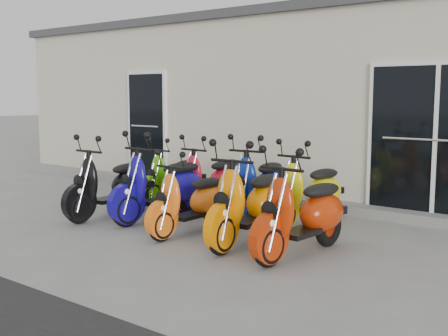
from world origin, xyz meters
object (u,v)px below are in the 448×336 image
Objects in this scene: scooter_front_red at (303,200)px; scooter_back_blue at (259,175)px; scooter_back_red at (210,171)px; scooter_back_green at (174,169)px; scooter_back_yellow at (309,181)px; scooter_front_black at (111,175)px; scooter_front_blue at (161,175)px; scooter_front_orange_b at (250,191)px; scooter_front_orange_a at (190,191)px.

scooter_front_red reaches higher than scooter_back_blue.
scooter_back_green is at bearing 179.61° from scooter_back_red.
scooter_back_yellow reaches higher than scooter_back_green.
scooter_back_blue is at bearing -1.22° from scooter_back_green.
scooter_back_blue is (1.77, 1.35, 0.01)m from scooter_front_black.
scooter_front_blue is 1.39m from scooter_back_green.
scooter_front_orange_b is 1.09× the size of scooter_back_red.
scooter_back_yellow is at bearing 28.17° from scooter_front_black.
scooter_back_red reaches higher than scooter_front_orange_a.
scooter_front_black reaches higher than scooter_front_orange_a.
scooter_back_green is (-0.79, 1.14, -0.10)m from scooter_front_blue.
scooter_front_red is 1.13× the size of scooter_back_green.
scooter_front_red is at bearing 1.95° from scooter_front_orange_a.
scooter_front_orange_a is at bearing -1.41° from scooter_front_black.
scooter_front_blue reaches higher than scooter_back_green.
scooter_front_red is (1.69, -0.00, 0.07)m from scooter_front_orange_a.
scooter_front_black is 0.95× the size of scooter_front_blue.
scooter_back_blue is (-0.77, 1.34, -0.02)m from scooter_front_orange_b.
scooter_front_black is 1.60m from scooter_back_red.
scooter_front_black is at bearing -175.22° from scooter_front_red.
scooter_front_black is 1.02× the size of scooter_back_yellow.
scooter_front_orange_b is at bearing -27.19° from scooter_back_green.
scooter_front_orange_a is 1.67m from scooter_back_red.
scooter_front_blue is at bearing 167.28° from scooter_front_orange_b.
scooter_back_red is (-0.83, 1.44, 0.04)m from scooter_front_orange_a.
scooter_back_red is (0.79, 1.39, -0.02)m from scooter_front_black.
scooter_front_blue is 1.09m from scooter_back_red.
scooter_back_blue reaches higher than scooter_back_red.
scooter_front_red is 1.01× the size of scooter_back_blue.
scooter_back_blue is (1.02, 1.04, -0.03)m from scooter_front_blue.
scooter_back_blue is 0.84m from scooter_back_yellow.
scooter_front_red is 2.09m from scooter_back_blue.
scooter_back_blue is at bearing -172.41° from scooter_back_yellow.
scooter_back_red is at bearing 171.64° from scooter_back_blue.
scooter_front_blue is at bearing 159.77° from scooter_front_orange_a.
scooter_front_blue reaches higher than scooter_front_orange_a.
scooter_front_orange_b is 1.37m from scooter_back_yellow.
scooter_front_orange_a is 0.94× the size of scooter_back_red.
scooter_front_red is at bearing -0.55° from scooter_front_black.
scooter_back_blue is (0.98, -0.04, 0.03)m from scooter_back_red.
scooter_front_orange_a is 0.89× the size of scooter_front_red.
scooter_front_black is 1.11× the size of scooter_back_green.
scooter_front_blue is (0.75, 0.31, 0.03)m from scooter_front_black.
scooter_front_blue reaches higher than scooter_front_black.
scooter_front_orange_a is 1.41m from scooter_back_blue.
scooter_front_blue reaches higher than scooter_front_orange_b.
scooter_back_red is (-2.52, 1.44, -0.04)m from scooter_front_red.
scooter_front_red is (3.32, -0.05, 0.01)m from scooter_front_black.
scooter_back_yellow is (1.86, 1.07, -0.05)m from scooter_front_blue.
scooter_front_blue is at bearing -144.33° from scooter_back_yellow.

